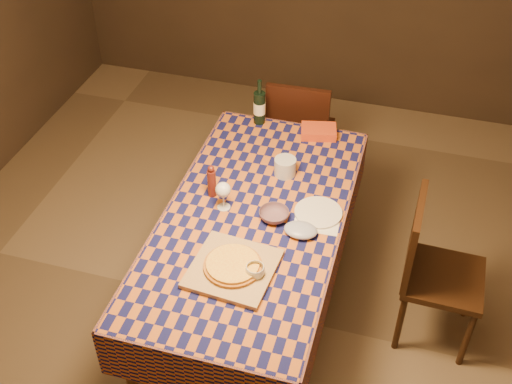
{
  "coord_description": "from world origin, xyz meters",
  "views": [
    {
      "loc": [
        0.7,
        -2.39,
        3.05
      ],
      "look_at": [
        0.0,
        0.05,
        0.9
      ],
      "focal_mm": 45.0,
      "sensor_mm": 36.0,
      "label": 1
    }
  ],
  "objects_px": {
    "cutting_board": "(233,269)",
    "white_plate": "(318,213)",
    "chair_right": "(431,265)",
    "dining_table": "(253,227)",
    "bowl": "(274,215)",
    "chair_far": "(299,131)",
    "wine_bottle": "(259,107)",
    "pizza": "(233,265)"
  },
  "relations": [
    {
      "from": "wine_bottle",
      "to": "white_plate",
      "type": "bearing_deg",
      "value": -54.28
    },
    {
      "from": "dining_table",
      "to": "bowl",
      "type": "xyz_separation_m",
      "value": [
        0.11,
        0.02,
        0.1
      ]
    },
    {
      "from": "cutting_board",
      "to": "white_plate",
      "type": "height_order",
      "value": "cutting_board"
    },
    {
      "from": "bowl",
      "to": "chair_right",
      "type": "height_order",
      "value": "chair_right"
    },
    {
      "from": "pizza",
      "to": "bowl",
      "type": "relative_size",
      "value": 2.22
    },
    {
      "from": "wine_bottle",
      "to": "pizza",
      "type": "bearing_deg",
      "value": -79.88
    },
    {
      "from": "cutting_board",
      "to": "chair_right",
      "type": "relative_size",
      "value": 0.42
    },
    {
      "from": "bowl",
      "to": "white_plate",
      "type": "distance_m",
      "value": 0.24
    },
    {
      "from": "cutting_board",
      "to": "wine_bottle",
      "type": "distance_m",
      "value": 1.28
    },
    {
      "from": "white_plate",
      "to": "chair_right",
      "type": "distance_m",
      "value": 0.68
    },
    {
      "from": "cutting_board",
      "to": "white_plate",
      "type": "distance_m",
      "value": 0.6
    },
    {
      "from": "dining_table",
      "to": "chair_far",
      "type": "distance_m",
      "value": 1.2
    },
    {
      "from": "dining_table",
      "to": "cutting_board",
      "type": "bearing_deg",
      "value": -88.18
    },
    {
      "from": "dining_table",
      "to": "white_plate",
      "type": "distance_m",
      "value": 0.35
    },
    {
      "from": "dining_table",
      "to": "bowl",
      "type": "distance_m",
      "value": 0.15
    },
    {
      "from": "white_plate",
      "to": "chair_right",
      "type": "bearing_deg",
      "value": 3.0
    },
    {
      "from": "wine_bottle",
      "to": "white_plate",
      "type": "xyz_separation_m",
      "value": [
        0.54,
        -0.74,
        -0.11
      ]
    },
    {
      "from": "wine_bottle",
      "to": "cutting_board",
      "type": "bearing_deg",
      "value": -79.88
    },
    {
      "from": "dining_table",
      "to": "chair_far",
      "type": "relative_size",
      "value": 1.98
    },
    {
      "from": "cutting_board",
      "to": "chair_far",
      "type": "height_order",
      "value": "chair_far"
    },
    {
      "from": "cutting_board",
      "to": "chair_far",
      "type": "bearing_deg",
      "value": 91.1
    },
    {
      "from": "dining_table",
      "to": "pizza",
      "type": "bearing_deg",
      "value": -88.18
    },
    {
      "from": "pizza",
      "to": "cutting_board",
      "type": "bearing_deg",
      "value": 0.0
    },
    {
      "from": "cutting_board",
      "to": "wine_bottle",
      "type": "xyz_separation_m",
      "value": [
        -0.22,
        1.26,
        0.1
      ]
    },
    {
      "from": "cutting_board",
      "to": "pizza",
      "type": "distance_m",
      "value": 0.03
    },
    {
      "from": "dining_table",
      "to": "white_plate",
      "type": "bearing_deg",
      "value": 20.02
    },
    {
      "from": "chair_far",
      "to": "chair_right",
      "type": "xyz_separation_m",
      "value": [
        0.97,
        -1.04,
        0.0
      ]
    },
    {
      "from": "chair_right",
      "to": "dining_table",
      "type": "bearing_deg",
      "value": -170.97
    },
    {
      "from": "cutting_board",
      "to": "pizza",
      "type": "xyz_separation_m",
      "value": [
        0.0,
        0.0,
        0.03
      ]
    },
    {
      "from": "bowl",
      "to": "chair_far",
      "type": "height_order",
      "value": "chair_far"
    },
    {
      "from": "chair_far",
      "to": "chair_right",
      "type": "distance_m",
      "value": 1.42
    },
    {
      "from": "bowl",
      "to": "wine_bottle",
      "type": "relative_size",
      "value": 0.53
    },
    {
      "from": "pizza",
      "to": "chair_far",
      "type": "relative_size",
      "value": 0.38
    },
    {
      "from": "dining_table",
      "to": "white_plate",
      "type": "height_order",
      "value": "white_plate"
    },
    {
      "from": "chair_right",
      "to": "pizza",
      "type": "bearing_deg",
      "value": -149.79
    },
    {
      "from": "white_plate",
      "to": "wine_bottle",
      "type": "bearing_deg",
      "value": 125.72
    },
    {
      "from": "wine_bottle",
      "to": "chair_right",
      "type": "distance_m",
      "value": 1.41
    },
    {
      "from": "cutting_board",
      "to": "white_plate",
      "type": "xyz_separation_m",
      "value": [
        0.31,
        0.51,
        -0.0
      ]
    },
    {
      "from": "wine_bottle",
      "to": "chair_far",
      "type": "height_order",
      "value": "wine_bottle"
    },
    {
      "from": "wine_bottle",
      "to": "chair_far",
      "type": "distance_m",
      "value": 0.52
    },
    {
      "from": "chair_right",
      "to": "wine_bottle",
      "type": "bearing_deg",
      "value": 148.47
    },
    {
      "from": "wine_bottle",
      "to": "chair_far",
      "type": "bearing_deg",
      "value": 59.41
    }
  ]
}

